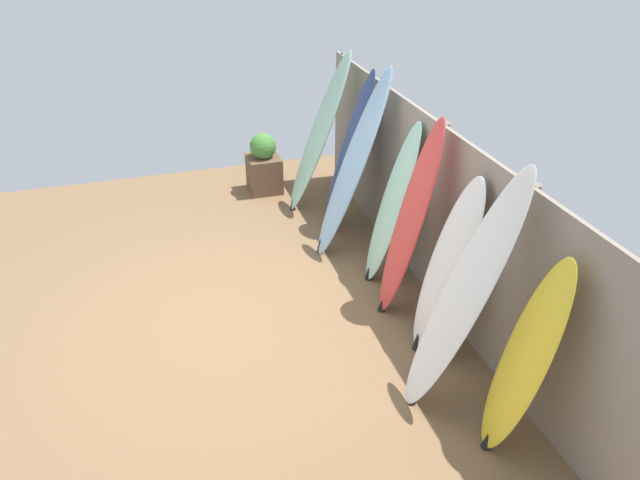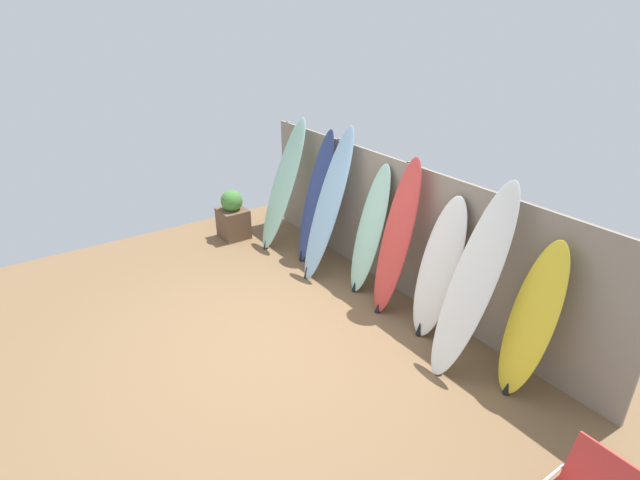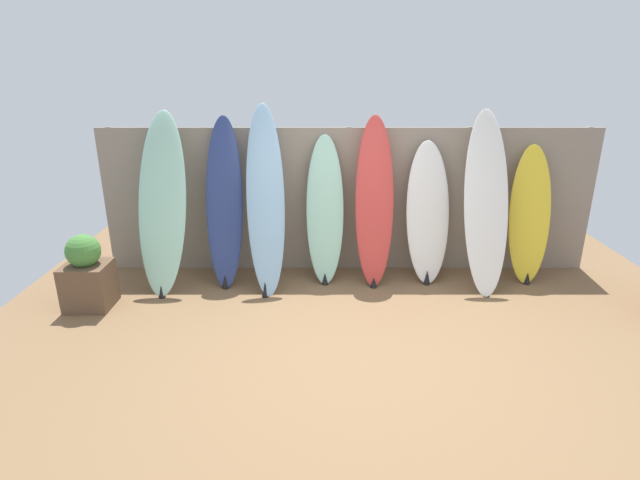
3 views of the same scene
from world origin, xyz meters
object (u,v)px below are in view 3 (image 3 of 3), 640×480
object	(u,v)px
surfboard_seafoam_0	(160,204)
surfboard_red_4	(372,203)
planter_box	(85,275)
surfboard_yellow_7	(527,216)
surfboard_skyblue_2	(263,200)
surfboard_seafoam_3	(323,211)
surfboard_white_6	(484,203)
surfboard_navy_1	(222,204)
surfboard_white_5	(426,214)

from	to	relation	value
surfboard_seafoam_0	surfboard_red_4	world-z (taller)	surfboard_seafoam_0
planter_box	surfboard_yellow_7	bearing A→B (deg)	8.84
surfboard_skyblue_2	surfboard_seafoam_3	size ratio (longest dim) A/B	1.21
surfboard_white_6	surfboard_seafoam_0	bearing A→B (deg)	-179.63
surfboard_skyblue_2	surfboard_seafoam_3	distance (m)	0.73
surfboard_seafoam_0	surfboard_skyblue_2	bearing A→B (deg)	1.33
surfboard_white_6	surfboard_skyblue_2	bearing A→B (deg)	179.93
surfboard_navy_1	surfboard_skyblue_2	distance (m)	0.52
surfboard_seafoam_0	surfboard_yellow_7	xyz separation A→B (m)	(4.30, 0.20, -0.21)
surfboard_navy_1	surfboard_white_6	distance (m)	3.03
surfboard_seafoam_0	surfboard_navy_1	distance (m)	0.70
surfboard_white_6	planter_box	bearing A→B (deg)	-172.20
surfboard_seafoam_3	surfboard_white_6	world-z (taller)	surfboard_white_6
surfboard_navy_1	surfboard_seafoam_3	xyz separation A→B (m)	(1.18, 0.07, -0.11)
surfboard_seafoam_3	surfboard_white_6	size ratio (longest dim) A/B	0.85
surfboard_white_6	surfboard_navy_1	bearing A→B (deg)	177.73
surfboard_red_4	surfboard_seafoam_0	bearing A→B (deg)	-176.56
surfboard_seafoam_0	surfboard_skyblue_2	distance (m)	1.18
surfboard_seafoam_3	surfboard_yellow_7	world-z (taller)	surfboard_seafoam_3
surfboard_white_6	surfboard_seafoam_3	bearing A→B (deg)	174.14
surfboard_skyblue_2	surfboard_red_4	world-z (taller)	surfboard_skyblue_2
surfboard_seafoam_0	surfboard_skyblue_2	xyz separation A→B (m)	(1.18, 0.03, 0.03)
surfboard_red_4	surfboard_navy_1	bearing A→B (deg)	-179.91
surfboard_white_5	planter_box	bearing A→B (deg)	-168.17
surfboard_skyblue_2	surfboard_white_5	distance (m)	1.93
surfboard_seafoam_0	surfboard_navy_1	size ratio (longest dim) A/B	1.04
surfboard_seafoam_0	surfboard_yellow_7	distance (m)	4.31
surfboard_red_4	surfboard_yellow_7	world-z (taller)	surfboard_red_4
surfboard_seafoam_0	surfboard_white_5	bearing A→B (deg)	3.96
surfboard_seafoam_0	surfboard_red_4	size ratio (longest dim) A/B	1.03
surfboard_skyblue_2	surfboard_red_4	distance (m)	1.27
surfboard_seafoam_0	surfboard_seafoam_3	xyz separation A→B (m)	(1.86, 0.21, -0.15)
surfboard_skyblue_2	surfboard_white_5	bearing A→B (deg)	5.58
surfboard_navy_1	surfboard_white_5	distance (m)	2.41
surfboard_red_4	surfboard_white_6	size ratio (longest dim) A/B	0.97
surfboard_yellow_7	surfboard_red_4	bearing A→B (deg)	-178.40
surfboard_red_4	surfboard_yellow_7	size ratio (longest dim) A/B	1.21
surfboard_skyblue_2	planter_box	xyz separation A→B (m)	(-1.88, -0.61, -0.67)
surfboard_navy_1	surfboard_skyblue_2	world-z (taller)	surfboard_skyblue_2
surfboard_red_4	surfboard_white_6	world-z (taller)	surfboard_white_6
surfboard_white_5	surfboard_yellow_7	xyz separation A→B (m)	(1.22, -0.02, -0.02)
surfboard_navy_1	planter_box	bearing A→B (deg)	-152.39
surfboard_skyblue_2	surfboard_navy_1	bearing A→B (deg)	166.77
surfboard_navy_1	surfboard_skyblue_2	bearing A→B (deg)	-13.23
surfboard_yellow_7	surfboard_seafoam_0	bearing A→B (deg)	-177.35
surfboard_seafoam_3	surfboard_red_4	size ratio (longest dim) A/B	0.88
surfboard_seafoam_3	surfboard_yellow_7	distance (m)	2.44
surfboard_red_4	surfboard_white_5	bearing A→B (deg)	5.91
surfboard_seafoam_3	surfboard_white_6	bearing A→B (deg)	-5.86
surfboard_seafoam_3	surfboard_yellow_7	bearing A→B (deg)	-0.35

